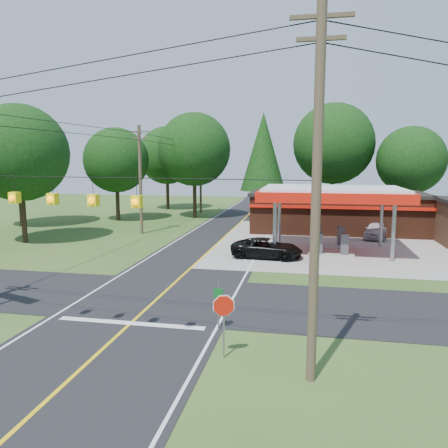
% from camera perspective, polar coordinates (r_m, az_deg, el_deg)
% --- Properties ---
extents(ground, '(120.00, 120.00, 0.00)m').
position_cam_1_polar(ground, '(22.59, -8.49, -9.49)').
color(ground, '#294F1C').
rests_on(ground, ground).
extents(main_highway, '(8.00, 120.00, 0.02)m').
position_cam_1_polar(main_highway, '(22.59, -8.50, -9.47)').
color(main_highway, black).
rests_on(main_highway, ground).
extents(cross_road, '(70.00, 7.00, 0.02)m').
position_cam_1_polar(cross_road, '(22.58, -8.50, -9.45)').
color(cross_road, black).
rests_on(cross_road, ground).
extents(lane_center_yellow, '(0.15, 110.00, 0.00)m').
position_cam_1_polar(lane_center_yellow, '(22.58, -8.50, -9.43)').
color(lane_center_yellow, yellow).
rests_on(lane_center_yellow, main_highway).
extents(gas_canopy, '(10.60, 7.40, 4.88)m').
position_cam_1_polar(gas_canopy, '(33.39, 13.91, 3.64)').
color(gas_canopy, gray).
rests_on(gas_canopy, ground).
extents(convenience_store, '(16.40, 7.55, 3.80)m').
position_cam_1_polar(convenience_store, '(43.60, 14.46, 1.59)').
color(convenience_store, '#4D2416').
rests_on(convenience_store, ground).
extents(utility_pole_near_right, '(1.80, 0.30, 11.50)m').
position_cam_1_polar(utility_pole_near_right, '(13.28, 11.97, 4.10)').
color(utility_pole_near_right, '#473828').
rests_on(utility_pole_near_right, ground).
extents(utility_pole_far_left, '(1.80, 0.30, 10.00)m').
position_cam_1_polar(utility_pole_far_left, '(41.21, -10.87, 5.91)').
color(utility_pole_far_left, '#473828').
rests_on(utility_pole_far_left, ground).
extents(utility_pole_north, '(0.30, 0.30, 9.50)m').
position_cam_1_polar(utility_pole_north, '(56.97, -3.07, 6.26)').
color(utility_pole_north, '#473828').
rests_on(utility_pole_north, ground).
extents(overhead_beacons, '(17.04, 2.04, 1.03)m').
position_cam_1_polar(overhead_beacons, '(16.48, -19.26, 5.51)').
color(overhead_beacons, black).
rests_on(overhead_beacons, ground).
extents(treeline_backdrop, '(70.27, 51.59, 13.30)m').
position_cam_1_polar(treeline_backdrop, '(44.72, 2.69, 9.17)').
color(treeline_backdrop, '#332316').
rests_on(treeline_backdrop, ground).
extents(suv_car, '(5.34, 5.34, 1.39)m').
position_cam_1_polar(suv_car, '(31.00, 5.61, -3.18)').
color(suv_car, black).
rests_on(suv_car, ground).
extents(sedan_car, '(5.51, 5.51, 1.50)m').
position_cam_1_polar(sedan_car, '(40.71, 19.32, -0.75)').
color(sedan_car, silver).
rests_on(sedan_car, ground).
extents(octagonal_stop_sign, '(0.78, 0.28, 2.32)m').
position_cam_1_polar(octagonal_stop_sign, '(15.40, -0.05, -11.30)').
color(octagonal_stop_sign, gray).
rests_on(octagonal_stop_sign, ground).
extents(route_sign_post, '(0.41, 0.12, 2.01)m').
position_cam_1_polar(route_sign_post, '(18.01, -0.74, -10.11)').
color(route_sign_post, gray).
rests_on(route_sign_post, ground).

